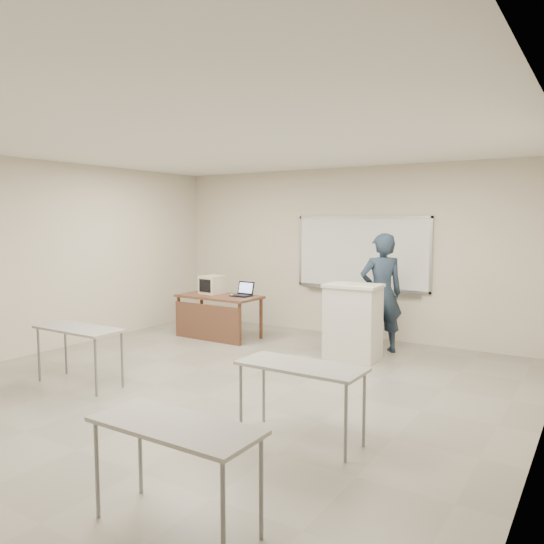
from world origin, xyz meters
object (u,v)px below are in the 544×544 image
Objects in this scene: whiteboard at (361,254)px; mouse at (232,295)px; podium at (353,321)px; keyboard at (360,285)px; crt_monitor at (213,285)px; laptop at (243,293)px; presenter at (381,293)px; instructor_desk at (215,307)px.

whiteboard is 28.15× the size of mouse.
keyboard is at bearing -41.10° from podium.
crt_monitor reaches higher than laptop.
crt_monitor is at bearing 153.57° from mouse.
podium is at bearing -0.69° from crt_monitor.
whiteboard is 6.19× the size of keyboard.
mouse is 2.55m from keyboard.
crt_monitor is at bearing -33.02° from presenter.
crt_monitor is at bearing 173.04° from podium.
crt_monitor is at bearing 160.09° from keyboard.
instructor_desk is 2.81m from keyboard.
whiteboard is 1.33× the size of presenter.
whiteboard is 2.73m from instructor_desk.
keyboard is (2.75, -0.11, 0.59)m from instructor_desk.
instructor_desk is 0.50m from crt_monitor.
presenter is (0.05, 0.73, -0.20)m from keyboard.
presenter is (0.70, -0.85, -0.54)m from whiteboard.
whiteboard is 1.67× the size of instructor_desk.
presenter is at bearing -7.41° from mouse.
whiteboard is 6.13× the size of crt_monitor.
instructor_desk is 2.60m from podium.
podium is 3.39× the size of laptop.
laptop is 3.77× the size of mouse.
podium is at bearing -21.27° from mouse.
instructor_desk is at bearing -144.83° from whiteboard.
keyboard is 0.21× the size of presenter.
instructor_desk is at bearing 177.83° from podium.
instructor_desk is at bearing -145.22° from laptop.
whiteboard is at bearing -90.81° from presenter.
laptop is (0.65, 0.03, -0.10)m from crt_monitor.
crt_monitor is (-2.35, -1.24, -0.57)m from whiteboard.
whiteboard is at bearing 36.07° from instructor_desk.
presenter is at bearing 11.07° from crt_monitor.
mouse is (-2.36, 0.15, 0.20)m from podium.
podium reaches higher than instructor_desk.
podium is (2.60, 0.01, 0.02)m from instructor_desk.
instructor_desk is at bearing -27.69° from presenter.
mouse is (-0.16, -0.11, -0.04)m from laptop.
whiteboard reaches higher than laptop.
presenter reaches higher than instructor_desk.
laptop is at bearing 34.69° from instructor_desk.
keyboard is at bearing -23.77° from mouse.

